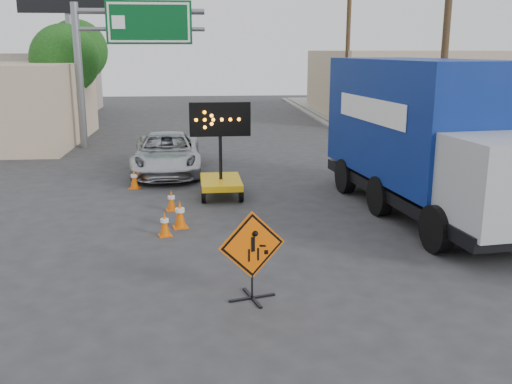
{
  "coord_description": "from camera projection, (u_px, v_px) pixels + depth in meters",
  "views": [
    {
      "loc": [
        -0.7,
        -10.29,
        4.65
      ],
      "look_at": [
        0.47,
        2.25,
        1.5
      ],
      "focal_mm": 40.0,
      "sensor_mm": 36.0,
      "label": 1
    }
  ],
  "objects": [
    {
      "name": "building_right_far",
      "position": [
        394.0,
        84.0,
        40.73
      ],
      "size": [
        10.0,
        14.0,
        4.6
      ],
      "primitive_type": "cube",
      "color": "tan",
      "rests_on": "ground"
    },
    {
      "name": "box_truck",
      "position": [
        426.0,
        146.0,
        16.28
      ],
      "size": [
        3.82,
        9.53,
        4.39
      ],
      "rotation": [
        0.0,
        0.0,
        0.12
      ],
      "color": "black",
      "rests_on": "ground"
    },
    {
      "name": "ground",
      "position": [
        243.0,
        295.0,
        11.13
      ],
      "size": [
        100.0,
        100.0,
        0.0
      ],
      "primitive_type": "plane",
      "color": "#2D2D30",
      "rests_on": "ground"
    },
    {
      "name": "cone_c",
      "position": [
        171.0,
        200.0,
        16.89
      ],
      "size": [
        0.4,
        0.4,
        0.64
      ],
      "rotation": [
        0.0,
        0.0,
        0.26
      ],
      "color": "#E55904",
      "rests_on": "ground"
    },
    {
      "name": "tree_left_far",
      "position": [
        77.0,
        51.0,
        38.18
      ],
      "size": [
        4.1,
        4.1,
        6.66
      ],
      "color": "#4C3720",
      "rests_on": "ground"
    },
    {
      "name": "sidewalk_right",
      "position": [
        424.0,
        151.0,
        26.46
      ],
      "size": [
        4.0,
        60.0,
        0.15
      ],
      "primitive_type": "cube",
      "color": "gray",
      "rests_on": "ground"
    },
    {
      "name": "tree_left_near",
      "position": [
        65.0,
        59.0,
        30.64
      ],
      "size": [
        3.71,
        3.71,
        6.03
      ],
      "color": "#4C3720",
      "rests_on": "ground"
    },
    {
      "name": "utility_pole_near",
      "position": [
        445.0,
        49.0,
        20.38
      ],
      "size": [
        1.8,
        0.26,
        9.0
      ],
      "color": "#4C3720",
      "rests_on": "ground"
    },
    {
      "name": "billboard",
      "position": [
        70.0,
        3.0,
        33.58
      ],
      "size": [
        6.1,
        0.54,
        9.85
      ],
      "color": "slate",
      "rests_on": "ground"
    },
    {
      "name": "utility_pole_far",
      "position": [
        348.0,
        49.0,
        33.9
      ],
      "size": [
        1.8,
        0.26,
        9.0
      ],
      "color": "#4C3720",
      "rests_on": "ground"
    },
    {
      "name": "pickup_truck",
      "position": [
        167.0,
        153.0,
        22.01
      ],
      "size": [
        2.73,
        5.6,
        1.53
      ],
      "primitive_type": "imported",
      "rotation": [
        0.0,
        0.0,
        0.04
      ],
      "color": "#BBBDC3",
      "rests_on": "ground"
    },
    {
      "name": "cone_d",
      "position": [
        134.0,
        179.0,
        19.58
      ],
      "size": [
        0.44,
        0.44,
        0.71
      ],
      "rotation": [
        0.0,
        0.0,
        -0.25
      ],
      "color": "#E55904",
      "rests_on": "ground"
    },
    {
      "name": "cone_b",
      "position": [
        180.0,
        214.0,
        15.24
      ],
      "size": [
        0.46,
        0.46,
        0.77
      ],
      "rotation": [
        0.0,
        0.0,
        0.21
      ],
      "color": "#E55904",
      "rests_on": "ground"
    },
    {
      "name": "arrow_board",
      "position": [
        221.0,
        176.0,
        18.45
      ],
      "size": [
        1.93,
        2.17,
        3.06
      ],
      "rotation": [
        0.0,
        0.0,
        0.02
      ],
      "color": "#F1B40D",
      "rests_on": "ground"
    },
    {
      "name": "storefront_left_far",
      "position": [
        8.0,
        84.0,
        42.08
      ],
      "size": [
        12.0,
        10.0,
        4.4
      ],
      "primitive_type": "cube",
      "color": "#A9998D",
      "rests_on": "ground"
    },
    {
      "name": "highway_gantry",
      "position": [
        121.0,
        41.0,
        26.84
      ],
      "size": [
        6.18,
        0.38,
        6.9
      ],
      "color": "slate",
      "rests_on": "ground"
    },
    {
      "name": "cone_a",
      "position": [
        165.0,
        224.0,
        14.59
      ],
      "size": [
        0.41,
        0.41,
        0.65
      ],
      "rotation": [
        0.0,
        0.0,
        0.31
      ],
      "color": "#E55904",
      "rests_on": "ground"
    },
    {
      "name": "curb_right",
      "position": [
        375.0,
        152.0,
        26.26
      ],
      "size": [
        0.4,
        60.0,
        0.12
      ],
      "primitive_type": "cube",
      "color": "gray",
      "rests_on": "ground"
    },
    {
      "name": "construction_sign",
      "position": [
        252.0,
        253.0,
        10.73
      ],
      "size": [
        1.28,
        0.92,
        1.75
      ],
      "rotation": [
        0.0,
        0.0,
        0.27
      ],
      "color": "black",
      "rests_on": "ground"
    }
  ]
}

